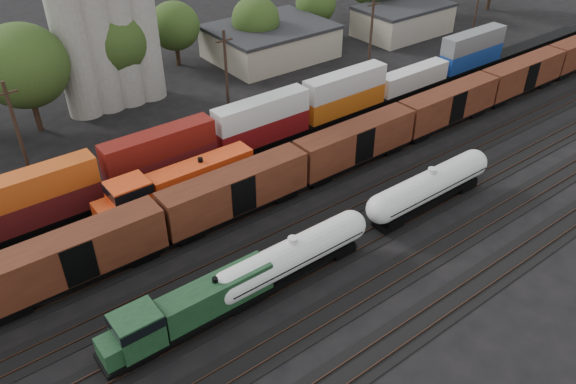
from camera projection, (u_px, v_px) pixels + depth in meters
ground at (249, 252)px, 50.08m from camera, size 600.00×600.00×0.00m
tracks at (249, 252)px, 50.05m from camera, size 180.00×33.20×0.20m
green_locomotive at (186, 311)px, 41.03m from camera, size 15.12×2.67×4.00m
tank_car_a at (293, 256)px, 45.94m from camera, size 15.55×2.78×4.07m
tank_car_b at (430, 186)px, 54.38m from camera, size 16.14×2.89×4.23m
orange_locomotive at (174, 186)px, 54.28m from camera, size 18.10×3.02×4.53m
boxcar_string at (405, 122)px, 64.25m from camera, size 184.40×2.90×4.20m
container_wall at (101, 180)px, 54.74m from camera, size 160.00×2.60×5.80m
grain_silo at (103, 21)px, 69.05m from camera, size 13.40×5.00×29.00m
industrial_sheds at (141, 82)px, 75.13m from camera, size 119.38×17.26×5.10m
tree_band at (60, 53)px, 69.30m from camera, size 168.58×20.68×13.93m
utility_poles at (133, 104)px, 61.04m from camera, size 122.20×0.36×12.00m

